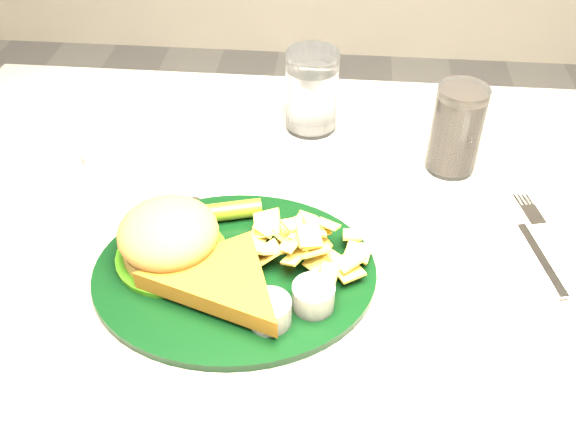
% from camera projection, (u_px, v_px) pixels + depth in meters
% --- Properties ---
extents(table, '(1.20, 0.80, 0.75)m').
position_uv_depth(table, '(302.00, 384.00, 1.11)').
color(table, '#A19B92').
rests_on(table, ground).
extents(dinner_plate, '(0.38, 0.33, 0.08)m').
position_uv_depth(dinner_plate, '(234.00, 252.00, 0.77)').
color(dinner_plate, black).
rests_on(dinner_plate, table).
extents(water_glass, '(0.09, 0.09, 0.13)m').
position_uv_depth(water_glass, '(312.00, 91.00, 1.01)').
color(water_glass, silver).
rests_on(water_glass, table).
extents(cola_glass, '(0.08, 0.08, 0.13)m').
position_uv_depth(cola_glass, '(456.00, 129.00, 0.92)').
color(cola_glass, black).
rests_on(cola_glass, table).
extents(fork_napkin, '(0.16, 0.20, 0.01)m').
position_uv_depth(fork_napkin, '(540.00, 254.00, 0.81)').
color(fork_napkin, white).
rests_on(fork_napkin, table).
extents(spoon, '(0.07, 0.16, 0.01)m').
position_uv_depth(spoon, '(188.00, 245.00, 0.83)').
color(spoon, white).
rests_on(spoon, table).
extents(ramekin, '(0.04, 0.04, 0.02)m').
position_uv_depth(ramekin, '(96.00, 155.00, 0.97)').
color(ramekin, white).
rests_on(ramekin, table).
extents(wrapped_straw, '(0.18, 0.13, 0.01)m').
position_uv_depth(wrapped_straw, '(317.00, 185.00, 0.92)').
color(wrapped_straw, white).
rests_on(wrapped_straw, table).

